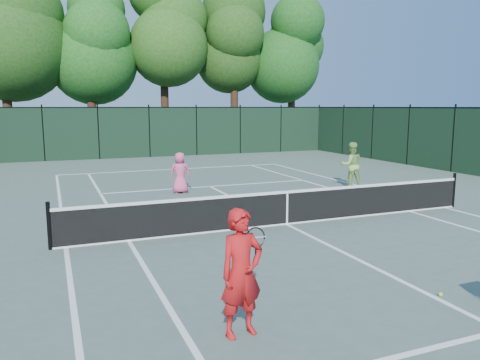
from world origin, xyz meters
name	(u,v)px	position (x,y,z in m)	size (l,w,h in m)	color
ground	(287,224)	(0.00, 0.00, 0.00)	(90.00, 90.00, 0.00)	#4D5E54
sideline_doubles_left	(66,248)	(-5.49, 0.00, 0.00)	(0.10, 23.77, 0.01)	white
sideline_doubles_right	(445,208)	(5.49, 0.00, 0.00)	(0.10, 23.77, 0.01)	white
sideline_singles_left	(129,241)	(-4.12, 0.00, 0.00)	(0.10, 23.77, 0.01)	white
sideline_singles_right	(410,211)	(4.12, 0.00, 0.00)	(0.10, 23.77, 0.01)	white
baseline_far	(175,169)	(0.00, 11.88, 0.00)	(10.97, 0.10, 0.01)	white
service_line_far	(210,186)	(0.00, 6.40, 0.00)	(8.23, 0.10, 0.01)	white
center_service_line	(287,224)	(0.00, 0.00, 0.00)	(0.10, 12.80, 0.01)	white
tennis_net	(287,207)	(0.00, 0.00, 0.48)	(11.69, 0.09, 1.06)	black
fence_far	(149,133)	(0.00, 18.00, 1.50)	(24.00, 0.05, 3.00)	black
tree_1	(0,12)	(-8.00, 22.00, 8.69)	(6.80, 6.80, 13.98)	black
tree_2	(88,33)	(-3.00, 21.80, 7.73)	(6.00, 6.00, 12.40)	black
tree_3	(163,19)	(2.00, 22.30, 9.01)	(7.00, 7.00, 14.45)	black
tree_4	(234,35)	(7.00, 21.60, 8.14)	(6.20, 6.20, 12.97)	black
tree_5	(292,45)	(12.00, 22.10, 7.71)	(5.80, 5.80, 12.23)	black
coach	(242,273)	(-3.39, -5.12, 0.88)	(0.89, 0.72, 1.76)	red
player_pink	(180,173)	(-1.42, 5.50, 0.74)	(0.80, 0.61, 1.47)	#E85185
player_green	(351,165)	(4.92, 4.11, 0.87)	(0.98, 0.84, 1.75)	#92C160
loose_ball_midcourt	(441,294)	(0.13, -5.16, 0.03)	(0.07, 0.07, 0.07)	#C3E92F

